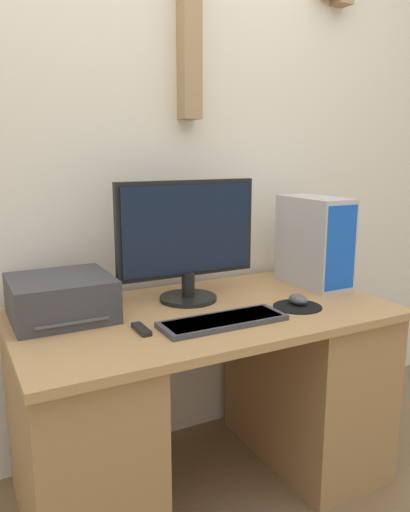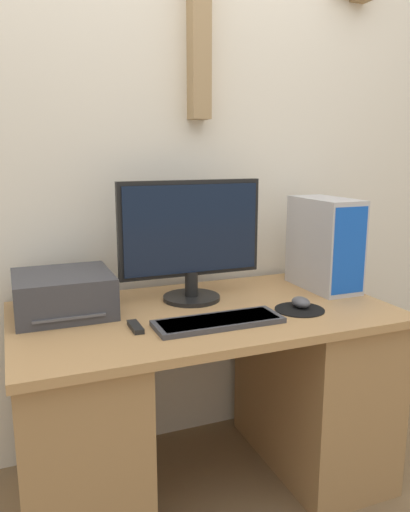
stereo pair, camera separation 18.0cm
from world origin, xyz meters
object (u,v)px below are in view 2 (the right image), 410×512
printer (63,294)px  remote_control (135,327)px  computer_tower (325,244)px  monitor (191,236)px  mouse (301,302)px  keyboard (219,321)px

printer → remote_control: printer is taller
computer_tower → printer: bearing=176.8°
monitor → mouse: 0.48m
printer → computer_tower: bearing=-3.2°
keyboard → remote_control: size_ratio=3.94×
keyboard → remote_control: (-0.27, 0.06, -0.00)m
keyboard → mouse: bearing=7.6°
mouse → remote_control: size_ratio=0.75×
monitor → printer: size_ratio=1.67×
mouse → computer_tower: size_ratio=0.22×
mouse → monitor: bearing=142.8°
mouse → remote_control: mouse is taller
keyboard → remote_control: bearing=168.2°
keyboard → printer: printer is taller
printer → mouse: bearing=-17.9°
keyboard → printer: (-0.47, 0.31, 0.06)m
keyboard → mouse: (0.36, 0.05, 0.01)m
mouse → remote_control: 0.63m
monitor → printer: monitor is taller
printer → remote_control: 0.33m
remote_control → monitor: bearing=40.6°
mouse → computer_tower: computer_tower is taller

